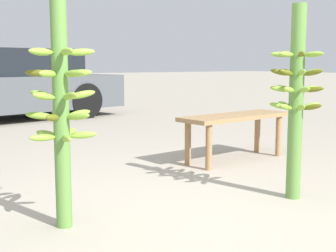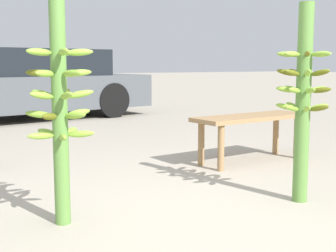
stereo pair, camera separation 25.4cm
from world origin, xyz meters
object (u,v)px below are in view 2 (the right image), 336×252
Objects in this scene: market_bench at (251,123)px; parked_car at (22,85)px; banana_stalk_left at (59,100)px; banana_stalk_center at (303,98)px.

parked_car is at bearing 97.87° from market_bench.
market_bench is 4.90m from parked_car.
banana_stalk_center is (1.57, -0.38, -0.02)m from banana_stalk_left.
banana_stalk_center is at bearing -119.89° from market_bench.
market_bench is at bearing -176.69° from parked_car.
parked_car is (1.06, 5.60, -0.15)m from banana_stalk_left.
banana_stalk_center is at bearing 175.56° from parked_car.
banana_stalk_center is 6.00m from parked_car.
market_bench is (2.13, 0.82, -0.36)m from banana_stalk_left.
banana_stalk_center is 0.30× the size of parked_car.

